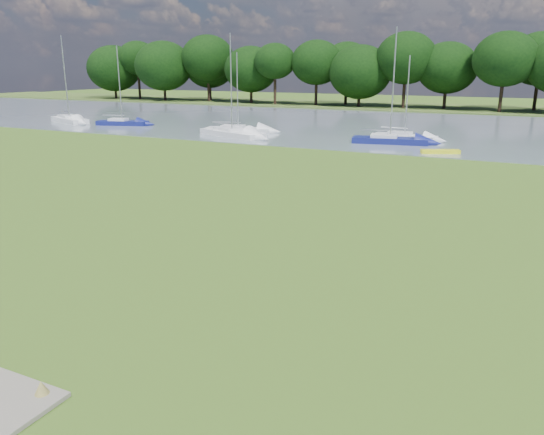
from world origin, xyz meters
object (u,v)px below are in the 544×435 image
at_px(sailboat_1, 69,118).
at_px(sailboat_8, 389,138).
at_px(sailboat_5, 404,135).
at_px(sailboat_0, 237,128).
at_px(sailboat_9, 231,131).
at_px(kayak, 440,152).
at_px(sailboat_4, 122,121).

bearing_deg(sailboat_1, sailboat_8, 20.45).
bearing_deg(sailboat_1, sailboat_5, 24.82).
height_order(sailboat_0, sailboat_9, sailboat_9).
distance_m(sailboat_1, sailboat_9, 24.59).
bearing_deg(sailboat_8, sailboat_0, 165.10).
bearing_deg(sailboat_5, sailboat_0, -166.94).
bearing_deg(kayak, sailboat_8, 119.33).
bearing_deg(sailboat_9, sailboat_4, -169.96).
xyz_separation_m(kayak, sailboat_8, (-5.04, 3.76, 0.35)).
height_order(sailboat_1, sailboat_4, sailboat_1).
distance_m(sailboat_0, sailboat_1, 23.40).
bearing_deg(sailboat_8, sailboat_4, 167.60).
bearing_deg(sailboat_0, sailboat_1, 166.86).
bearing_deg(kayak, sailboat_9, 150.00).
relative_size(sailboat_0, sailboat_8, 0.81).
distance_m(sailboat_0, sailboat_4, 15.45).
bearing_deg(kayak, sailboat_1, 150.00).
bearing_deg(kayak, sailboat_0, 142.45).
bearing_deg(sailboat_9, kayak, 14.16).
bearing_deg(sailboat_8, sailboat_5, 68.45).
xyz_separation_m(sailboat_5, sailboat_8, (-0.63, -3.06, 0.06)).
bearing_deg(sailboat_4, sailboat_1, 165.90).
bearing_deg(sailboat_9, sailboat_8, 26.22).
distance_m(sailboat_1, sailboat_5, 40.41).
relative_size(sailboat_0, sailboat_5, 1.05).
xyz_separation_m(sailboat_0, sailboat_8, (16.33, -1.42, 0.08)).
height_order(sailboat_0, sailboat_1, sailboat_1).
height_order(sailboat_0, sailboat_8, sailboat_8).
relative_size(sailboat_0, sailboat_4, 0.90).
bearing_deg(sailboat_0, sailboat_8, -19.13).
distance_m(kayak, sailboat_4, 37.18).
height_order(sailboat_5, sailboat_9, sailboat_9).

